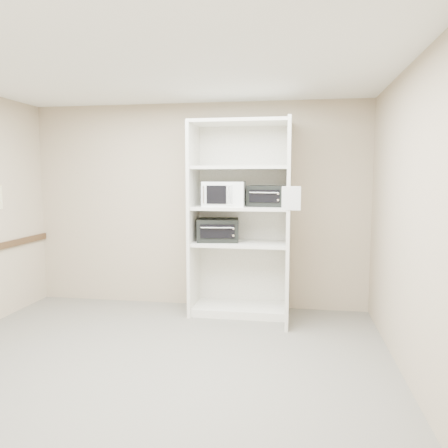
# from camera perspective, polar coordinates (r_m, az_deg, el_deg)

# --- Properties ---
(floor) EXTENTS (4.50, 4.00, 0.01)m
(floor) POSITION_cam_1_polar(r_m,az_deg,el_deg) (4.28, -9.58, -17.80)
(floor) COLOR slate
(floor) RESTS_ON ground
(ceiling) EXTENTS (4.50, 4.00, 0.01)m
(ceiling) POSITION_cam_1_polar(r_m,az_deg,el_deg) (4.04, -10.31, 19.91)
(ceiling) COLOR white
(wall_back) EXTENTS (4.50, 0.02, 2.70)m
(wall_back) POSITION_cam_1_polar(r_m,az_deg,el_deg) (5.86, -3.52, 2.38)
(wall_back) COLOR tan
(wall_back) RESTS_ON ground
(wall_right) EXTENTS (0.02, 4.00, 2.70)m
(wall_right) POSITION_cam_1_polar(r_m,az_deg,el_deg) (3.84, 23.66, -0.10)
(wall_right) COLOR tan
(wall_right) RESTS_ON ground
(shelving_unit) EXTENTS (1.24, 0.92, 2.42)m
(shelving_unit) POSITION_cam_1_polar(r_m,az_deg,el_deg) (5.47, 2.63, -0.18)
(shelving_unit) COLOR white
(shelving_unit) RESTS_ON floor
(microwave) EXTENTS (0.52, 0.41, 0.31)m
(microwave) POSITION_cam_1_polar(r_m,az_deg,el_deg) (5.44, 0.03, 3.93)
(microwave) COLOR white
(microwave) RESTS_ON shelving_unit
(toaster_oven_upper) EXTENTS (0.49, 0.39, 0.26)m
(toaster_oven_upper) POSITION_cam_1_polar(r_m,az_deg,el_deg) (5.46, 5.63, 3.66)
(toaster_oven_upper) COLOR black
(toaster_oven_upper) RESTS_ON shelving_unit
(toaster_oven_lower) EXTENTS (0.56, 0.45, 0.29)m
(toaster_oven_lower) POSITION_cam_1_polar(r_m,az_deg,el_deg) (5.55, -0.78, -0.78)
(toaster_oven_lower) COLOR black
(toaster_oven_lower) RESTS_ON shelving_unit
(paper_sign) EXTENTS (0.20, 0.02, 0.25)m
(paper_sign) POSITION_cam_1_polar(r_m,az_deg,el_deg) (4.78, 8.77, 3.33)
(paper_sign) COLOR white
(paper_sign) RESTS_ON shelving_unit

